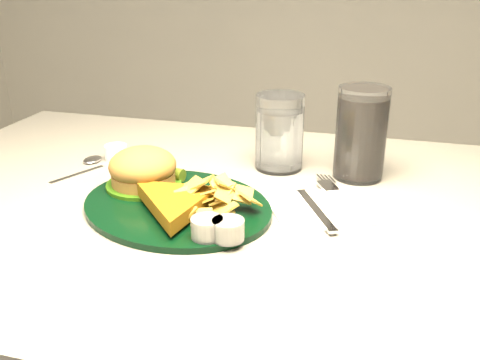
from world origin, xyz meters
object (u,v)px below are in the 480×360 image
object	(u,v)px
dinner_plate	(176,188)
cola_glass	(361,133)
water_glass	(280,132)
fork_napkin	(317,207)

from	to	relation	value
dinner_plate	cola_glass	distance (m)	0.33
water_glass	fork_napkin	distance (m)	0.20
water_glass	fork_napkin	xyz separation A→B (m)	(0.09, -0.16, -0.06)
water_glass	dinner_plate	bearing A→B (deg)	-118.21
dinner_plate	fork_napkin	world-z (taller)	dinner_plate
dinner_plate	cola_glass	world-z (taller)	cola_glass
water_glass	fork_napkin	bearing A→B (deg)	-60.51
cola_glass	dinner_plate	bearing A→B (deg)	-141.13
dinner_plate	water_glass	xyz separation A→B (m)	(0.12, 0.21, 0.03)
dinner_plate	water_glass	bearing A→B (deg)	84.98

